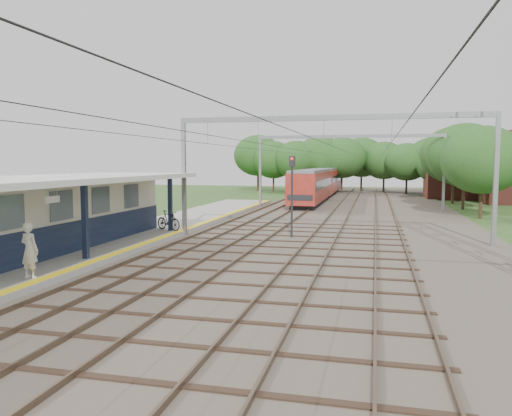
% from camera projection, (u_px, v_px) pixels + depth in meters
% --- Properties ---
extents(ground, '(160.00, 160.00, 0.00)m').
position_uv_depth(ground, '(153.00, 319.00, 14.05)').
color(ground, '#2D4C1E').
rests_on(ground, ground).
extents(ballast_bed, '(18.00, 90.00, 0.10)m').
position_uv_depth(ballast_bed, '(350.00, 214.00, 42.17)').
color(ballast_bed, '#473D33').
rests_on(ballast_bed, ground).
extents(platform, '(5.00, 52.00, 0.35)m').
position_uv_depth(platform, '(139.00, 235.00, 29.33)').
color(platform, gray).
rests_on(platform, ground).
extents(yellow_stripe, '(0.45, 52.00, 0.01)m').
position_uv_depth(yellow_stripe, '(174.00, 233.00, 28.80)').
color(yellow_stripe, yellow).
rests_on(yellow_stripe, platform).
extents(station_building, '(3.41, 18.00, 3.40)m').
position_uv_depth(station_building, '(39.00, 215.00, 22.71)').
color(station_building, beige).
rests_on(station_building, platform).
extents(canopy, '(6.40, 20.00, 3.44)m').
position_uv_depth(canopy, '(45.00, 180.00, 21.34)').
color(canopy, '#121C39').
rests_on(canopy, platform).
extents(rail_tracks, '(11.80, 88.00, 0.15)m').
position_uv_depth(rail_tracks, '(321.00, 212.00, 42.74)').
color(rail_tracks, brown).
rests_on(rail_tracks, ballast_bed).
extents(catenary_system, '(17.22, 88.00, 7.00)m').
position_uv_depth(catenary_system, '(340.00, 148.00, 37.25)').
color(catenary_system, gray).
rests_on(catenary_system, ground).
extents(tree_band, '(31.72, 30.88, 8.82)m').
position_uv_depth(tree_band, '(360.00, 159.00, 68.03)').
color(tree_band, '#382619').
rests_on(tree_band, ground).
extents(house_far, '(8.00, 6.12, 8.66)m').
position_uv_depth(house_far, '(460.00, 172.00, 60.39)').
color(house_far, brown).
rests_on(house_far, ground).
extents(person, '(0.80, 0.59, 1.99)m').
position_uv_depth(person, '(30.00, 250.00, 17.48)').
color(person, white).
rests_on(person, platform).
extents(bicycle, '(2.03, 1.36, 1.19)m').
position_uv_depth(bicycle, '(168.00, 220.00, 29.89)').
color(bicycle, black).
rests_on(bicycle, platform).
extents(train, '(2.72, 33.86, 3.59)m').
position_uv_depth(train, '(321.00, 182.00, 60.63)').
color(train, black).
rests_on(train, ballast_bed).
extents(signal_post, '(0.34, 0.28, 4.78)m').
position_uv_depth(signal_post, '(292.00, 185.00, 28.59)').
color(signal_post, black).
rests_on(signal_post, ground).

